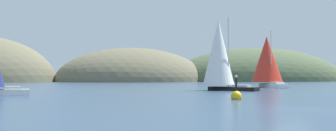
{
  "coord_description": "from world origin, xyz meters",
  "views": [
    {
      "loc": [
        -14.6,
        -25.81,
        2.34
      ],
      "look_at": [
        0.0,
        42.17,
        4.13
      ],
      "focal_mm": 42.57,
      "sensor_mm": 36.0,
      "label": 1
    }
  ],
  "objects": [
    {
      "name": "headland_right",
      "position": [
        60.0,
        135.0,
        0.0
      ],
      "size": [
        78.63,
        44.0,
        28.69
      ],
      "primitive_type": "ellipsoid",
      "color": "#4C5B3D",
      "rests_on": "ground_plane"
    },
    {
      "name": "channel_buoy",
      "position": [
        0.28,
        11.29,
        0.37
      ],
      "size": [
        1.1,
        1.1,
        2.64
      ],
      "color": "gold",
      "rests_on": "ground_plane"
    },
    {
      "name": "headland_center",
      "position": [
        5.0,
        135.0,
        0.0
      ],
      "size": [
        61.33,
        44.0,
        27.24
      ],
      "primitive_type": "ellipsoid",
      "color": "#6B664C",
      "rests_on": "ground_plane"
    },
    {
      "name": "ground_plane",
      "position": [
        0.0,
        0.0,
        0.0
      ],
      "size": [
        360.0,
        360.0,
        0.0
      ],
      "primitive_type": "plane",
      "color": "#2D4760"
    },
    {
      "name": "sailboat_white_mainsail",
      "position": [
        6.8,
        34.77,
        5.91
      ],
      "size": [
        8.58,
        9.17,
        11.64
      ],
      "color": "black",
      "rests_on": "ground_plane"
    },
    {
      "name": "sailboat_scarlet_sail",
      "position": [
        21.54,
        47.84,
        5.44
      ],
      "size": [
        6.14,
        10.04,
        11.23
      ],
      "color": "white",
      "rests_on": "ground_plane"
    }
  ]
}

